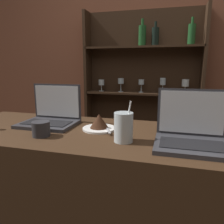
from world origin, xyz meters
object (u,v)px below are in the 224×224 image
at_px(cake_plate, 99,123).
at_px(coffee_cup, 41,129).
at_px(laptop_near, 51,116).
at_px(water_glass, 124,127).
at_px(laptop_far, 192,134).

distance_m(cake_plate, coffee_cup, 0.29).
bearing_deg(cake_plate, laptop_near, 172.98).
height_order(cake_plate, coffee_cup, cake_plate).
bearing_deg(coffee_cup, water_glass, 4.20).
bearing_deg(cake_plate, water_glass, -42.25).
bearing_deg(coffee_cup, laptop_far, 5.58).
height_order(laptop_near, coffee_cup, laptop_near).
bearing_deg(coffee_cup, laptop_near, 108.23).
relative_size(laptop_far, cake_plate, 1.66).
bearing_deg(water_glass, coffee_cup, -175.80).
xyz_separation_m(laptop_near, water_glass, (0.46, -0.18, 0.02)).
relative_size(cake_plate, water_glass, 0.99).
bearing_deg(laptop_far, laptop_near, 168.91).
relative_size(water_glass, coffee_cup, 2.18).
distance_m(cake_plate, water_glass, 0.22).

